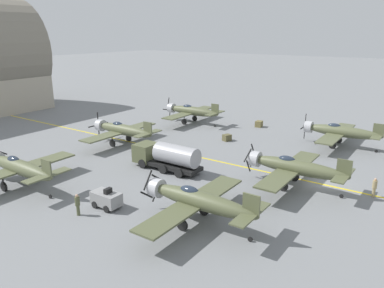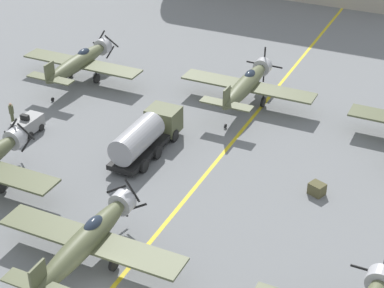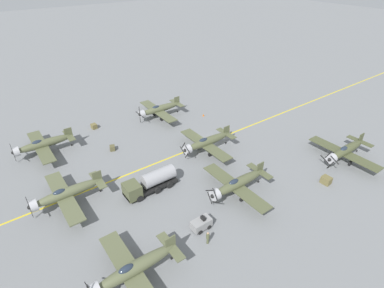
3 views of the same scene
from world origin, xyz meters
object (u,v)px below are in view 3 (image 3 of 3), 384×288
Objects in this scene: airplane_mid_center at (207,142)px; supply_crate_outboard at (112,148)px; fuel_tanker at (150,182)px; airplane_near_left at (345,151)px; airplane_mid_right at (159,109)px; airplane_mid_left at (237,184)px; supply_crate_mid_lane at (94,126)px; airplane_far_left at (134,269)px; traffic_cone at (203,115)px; ground_crew_walking at (208,237)px; tow_tractor at (201,224)px; airplane_far_center at (66,193)px; airplane_far_right at (43,144)px; ground_crew_inspecting at (229,131)px; supply_crate_by_tanker at (326,180)px.

airplane_mid_center is 16.71m from supply_crate_outboard.
airplane_mid_center is 13.34m from fuel_tanker.
airplane_near_left is 1.00× the size of airplane_mid_right.
supply_crate_mid_lane is (31.18, 9.33, -1.54)m from airplane_mid_left.
airplane_far_left reaches higher than traffic_cone.
traffic_cone is at bearing -37.17° from ground_crew_walking.
tow_tractor is (-13.33, 11.43, -1.22)m from airplane_mid_center.
airplane_mid_left is 6.53× the size of ground_crew_walking.
airplane_mid_center is 1.00× the size of airplane_far_left.
airplane_far_center is 33.52m from traffic_cone.
airplane_far_center is at bearing -171.75° from airplane_far_right.
airplane_mid_left is 16.79m from ground_crew_inspecting.
ground_crew_walking is at bearing 172.59° from airplane_mid_right.
airplane_far_left is at bearing 159.13° from airplane_mid_right.
airplane_far_left is 6.53× the size of ground_crew_walking.
supply_crate_outboard is at bearing 0.73° from fuel_tanker.
airplane_near_left is 43.63m from airplane_far_center.
fuel_tanker is 4.35× the size of ground_crew_walking.
airplane_far_left is 1.00× the size of airplane_far_right.
ground_crew_inspecting is at bearing -141.04° from airplane_mid_right.
fuel_tanker is (-19.19, -10.13, -0.50)m from airplane_far_right.
ground_crew_walking is 1.62× the size of supply_crate_mid_lane.
tow_tractor is (-29.55, 11.58, -1.22)m from airplane_mid_right.
airplane_mid_center is at bearing -106.69° from airplane_far_center.
airplane_mid_center is 6.57× the size of ground_crew_inspecting.
airplane_mid_right is 11.50× the size of supply_crate_outboard.
supply_crate_by_tanker is at bearing -151.12° from airplane_mid_right.
tow_tractor is (-10.10, -1.50, -0.72)m from fuel_tanker.
airplane_far_center is at bearing 40.74° from tow_tractor.
airplane_far_center is at bearing 150.46° from supply_crate_mid_lane.
ground_crew_walking is at bearing 88.30° from airplane_near_left.
supply_crate_by_tanker is at bearing -133.80° from airplane_far_center.
airplane_far_center is at bearing 34.59° from ground_crew_walking.
ground_crew_walking reaches higher than ground_crew_inspecting.
ground_crew_inspecting reaches higher than tow_tractor.
supply_crate_outboard is (10.24, 13.10, -1.58)m from airplane_mid_center.
supply_crate_outboard is at bearing -109.51° from airplane_far_right.
airplane_mid_right is 38.00m from airplane_far_left.
fuel_tanker is at bearing 3.09° from ground_crew_walking.
airplane_mid_right is 1.50× the size of fuel_tanker.
airplane_far_right is 46.43m from supply_crate_by_tanker.
airplane_mid_left is at bearing -75.68° from tow_tractor.
fuel_tanker is at bearing 124.55° from traffic_cone.
airplane_far_right reaches higher than airplane_far_left.
airplane_far_left is (-31.22, 21.66, 0.00)m from airplane_mid_right.
tow_tractor is at bearing -147.98° from airplane_far_right.
airplane_mid_center is 23.70m from supply_crate_mid_lane.
airplane_near_left is 46.26m from supply_crate_mid_lane.
airplane_far_center is 18.72m from tow_tractor.
traffic_cone is (1.05, -21.27, -0.16)m from supply_crate_outboard.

